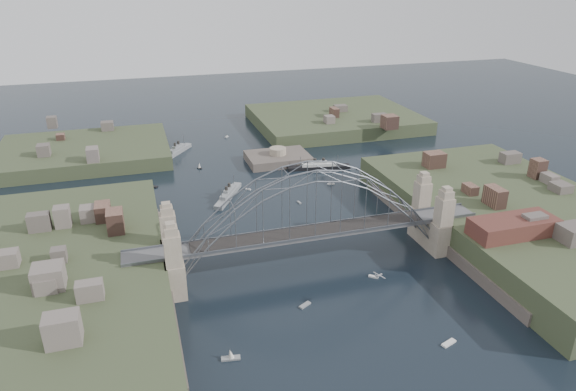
# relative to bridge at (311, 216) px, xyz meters

# --- Properties ---
(ground) EXTENTS (500.00, 500.00, 0.00)m
(ground) POSITION_rel_bridge_xyz_m (0.00, 0.00, -12.32)
(ground) COLOR black
(ground) RESTS_ON ground
(bridge) EXTENTS (84.00, 13.80, 24.60)m
(bridge) POSITION_rel_bridge_xyz_m (0.00, 0.00, 0.00)
(bridge) COLOR #555558
(bridge) RESTS_ON ground
(shore_west) EXTENTS (50.50, 90.00, 12.00)m
(shore_west) POSITION_rel_bridge_xyz_m (-57.32, 0.00, -10.35)
(shore_west) COLOR #364126
(shore_west) RESTS_ON ground
(shore_east) EXTENTS (50.50, 90.00, 12.00)m
(shore_east) POSITION_rel_bridge_xyz_m (57.32, 0.00, -10.35)
(shore_east) COLOR #364126
(shore_east) RESTS_ON ground
(headland_nw) EXTENTS (60.00, 45.00, 9.00)m
(headland_nw) POSITION_rel_bridge_xyz_m (-55.00, 95.00, -11.82)
(headland_nw) COLOR #364126
(headland_nw) RESTS_ON ground
(headland_ne) EXTENTS (70.00, 55.00, 9.50)m
(headland_ne) POSITION_rel_bridge_xyz_m (50.00, 110.00, -11.57)
(headland_ne) COLOR #364126
(headland_ne) RESTS_ON ground
(fort_island) EXTENTS (22.00, 16.00, 9.40)m
(fort_island) POSITION_rel_bridge_xyz_m (12.00, 70.00, -12.66)
(fort_island) COLOR #4F453D
(fort_island) RESTS_ON ground
(wharf_shed) EXTENTS (20.00, 8.00, 4.00)m
(wharf_shed) POSITION_rel_bridge_xyz_m (44.00, -14.00, -2.32)
(wharf_shed) COLOR #592D26
(wharf_shed) RESTS_ON shore_east
(finger_pier) EXTENTS (4.00, 22.00, 1.40)m
(finger_pier) POSITION_rel_bridge_xyz_m (39.00, -28.00, -11.62)
(finger_pier) COLOR #555558
(finger_pier) RESTS_ON ground
(naval_cruiser_near) EXTENTS (11.50, 17.85, 5.71)m
(naval_cruiser_near) POSITION_rel_bridge_xyz_m (-11.25, 43.70, -11.44)
(naval_cruiser_near) COLOR gray
(naval_cruiser_near) RESTS_ON ground
(naval_cruiser_far) EXTENTS (12.42, 16.09, 6.07)m
(naval_cruiser_far) POSITION_rel_bridge_xyz_m (-21.83, 90.58, -11.38)
(naval_cruiser_far) COLOR gray
(naval_cruiser_far) RESTS_ON ground
(ocean_liner) EXTENTS (21.97, 6.76, 5.35)m
(ocean_liner) POSITION_rel_bridge_xyz_m (23.79, 58.99, -11.49)
(ocean_liner) COLOR black
(ocean_liner) RESTS_ON ground
(aeroplane) EXTENTS (1.73, 2.96, 0.45)m
(aeroplane) POSITION_rel_bridge_xyz_m (7.06, -20.79, -4.42)
(aeroplane) COLOR #A0A2A7
(small_boat_a) EXTENTS (1.80, 2.73, 0.45)m
(small_boat_a) POSITION_rel_bridge_xyz_m (-15.87, 17.82, -12.17)
(small_boat_a) COLOR silver
(small_boat_a) RESTS_ON ground
(small_boat_b) EXTENTS (0.94, 1.93, 0.45)m
(small_boat_b) POSITION_rel_bridge_xyz_m (8.22, 33.64, -12.17)
(small_boat_b) COLOR silver
(small_boat_b) RESTS_ON ground
(small_boat_c) EXTENTS (2.88, 2.16, 0.45)m
(small_boat_c) POSITION_rel_bridge_xyz_m (-6.59, -15.69, -12.17)
(small_boat_c) COLOR silver
(small_boat_c) RESTS_ON ground
(small_boat_d) EXTENTS (2.34, 1.06, 1.43)m
(small_boat_d) POSITION_rel_bridge_xyz_m (22.62, 44.52, -12.04)
(small_boat_d) COLOR silver
(small_boat_d) RESTS_ON ground
(small_boat_e) EXTENTS (3.99, 3.49, 0.45)m
(small_boat_e) POSITION_rel_bridge_xyz_m (-33.11, 59.32, -12.17)
(small_boat_e) COLOR silver
(small_boat_e) RESTS_ON ground
(small_boat_f) EXTENTS (1.69, 1.54, 0.45)m
(small_boat_f) POSITION_rel_bridge_xyz_m (-4.05, 47.95, -12.17)
(small_boat_f) COLOR silver
(small_boat_f) RESTS_ON ground
(small_boat_g) EXTENTS (3.32, 2.03, 0.45)m
(small_boat_g) POSITION_rel_bridge_xyz_m (15.13, -34.72, -12.17)
(small_boat_g) COLOR silver
(small_boat_g) RESTS_ON ground
(small_boat_h) EXTENTS (1.63, 1.79, 2.38)m
(small_boat_h) POSITION_rel_bridge_xyz_m (-16.09, 71.53, -11.35)
(small_boat_h) COLOR silver
(small_boat_h) RESTS_ON ground
(small_boat_i) EXTENTS (1.85, 2.83, 0.45)m
(small_boat_i) POSITION_rel_bridge_xyz_m (29.54, 12.02, -12.17)
(small_boat_i) COLOR silver
(small_boat_i) RESTS_ON ground
(small_boat_j) EXTENTS (3.55, 1.63, 2.38)m
(small_boat_j) POSITION_rel_bridge_xyz_m (-24.34, -26.95, -11.64)
(small_boat_j) COLOR silver
(small_boat_j) RESTS_ON ground
(small_boat_k) EXTENTS (1.92, 1.87, 1.43)m
(small_boat_k) POSITION_rel_bridge_xyz_m (-0.17, 105.05, -12.03)
(small_boat_k) COLOR silver
(small_boat_k) RESTS_ON ground
(small_boat_l) EXTENTS (0.98, 2.83, 1.43)m
(small_boat_l) POSITION_rel_bridge_xyz_m (-39.22, 26.18, -12.04)
(small_boat_l) COLOR silver
(small_boat_l) RESTS_ON ground
(small_boat_m) EXTENTS (2.18, 1.92, 0.45)m
(small_boat_m) POSITION_rel_bridge_xyz_m (11.67, -9.94, -12.17)
(small_boat_m) COLOR silver
(small_boat_m) RESTS_ON ground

